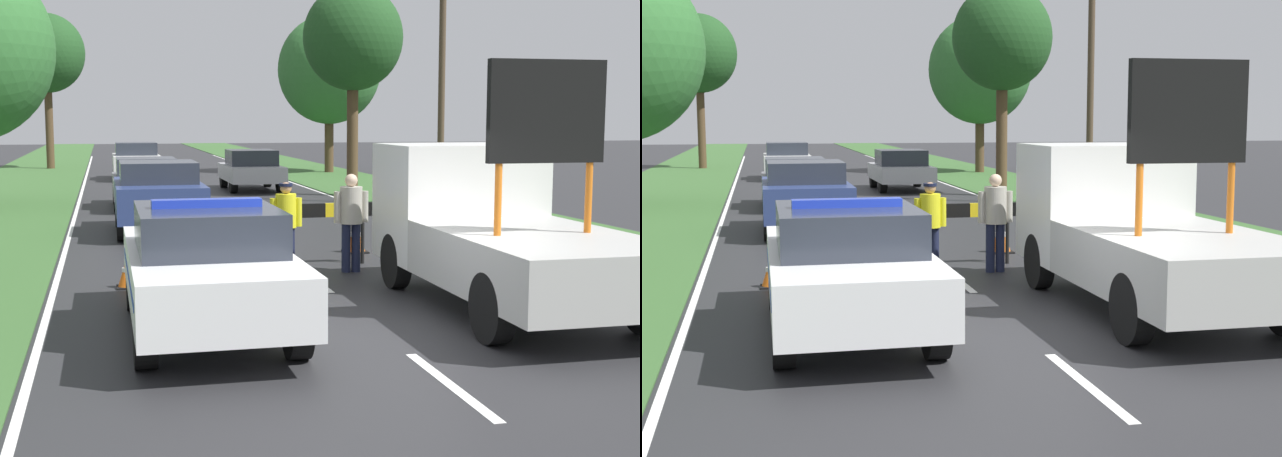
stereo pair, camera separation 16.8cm
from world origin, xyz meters
TOP-DOWN VIEW (x-y plane):
  - ground_plane at (0.00, 0.00)m, footprint 160.00×160.00m
  - lane_markings at (0.00, 18.50)m, footprint 8.28×67.72m
  - grass_verge_left at (-6.39, 20.00)m, footprint 4.40×120.00m
  - grass_verge_right at (6.39, 20.00)m, footprint 4.40×120.00m
  - police_car at (-2.09, 0.72)m, footprint 1.89×4.89m
  - work_truck at (2.09, 1.53)m, footprint 2.28×5.56m
  - road_barrier at (0.03, 5.25)m, footprint 3.00×0.08m
  - police_officer at (-0.29, 4.70)m, footprint 0.55×0.35m
  - pedestrian_civilian at (0.79, 4.44)m, footprint 0.60×0.38m
  - traffic_cone_near_police at (-2.97, 3.86)m, footprint 0.36×0.36m
  - traffic_cone_centre_front at (1.46, 6.55)m, footprint 0.46×0.46m
  - queued_car_hatch_blue at (-2.10, 10.52)m, footprint 1.92×4.13m
  - queued_car_suv_grey at (-2.11, 16.50)m, footprint 1.90×4.22m
  - queued_car_sedan_silver at (1.90, 21.97)m, footprint 1.91×4.17m
  - queued_car_van_white at (-1.96, 28.71)m, footprint 1.93×4.13m
  - roadside_tree_near_left at (7.14, 31.13)m, footprint 4.85×4.85m
  - roadside_tree_mid_left at (-5.95, 37.40)m, footprint 3.78×3.78m
  - roadside_tree_far_left at (4.82, 18.74)m, footprint 3.32×3.32m
  - utility_pole at (6.54, 15.08)m, footprint 1.20×0.20m

SIDE VIEW (x-z plane):
  - ground_plane at x=0.00m, z-range 0.00..0.00m
  - lane_markings at x=0.00m, z-range 0.00..0.01m
  - grass_verge_left at x=-6.39m, z-range 0.00..0.03m
  - grass_verge_right at x=6.39m, z-range 0.00..0.03m
  - traffic_cone_near_police at x=-2.97m, z-range 0.00..0.50m
  - traffic_cone_centre_front at x=1.46m, z-range 0.00..0.63m
  - queued_car_sedan_silver at x=1.90m, z-range 0.03..1.49m
  - queued_car_suv_grey at x=-2.11m, z-range 0.03..1.49m
  - queued_car_van_white at x=-1.96m, z-range 0.03..1.60m
  - police_car at x=-2.09m, z-range -0.01..1.66m
  - queued_car_hatch_blue at x=-2.10m, z-range 0.05..1.69m
  - police_officer at x=-0.29m, z-range 0.15..1.69m
  - road_barrier at x=0.03m, z-range 0.36..1.48m
  - pedestrian_civilian at x=0.79m, z-range 0.15..1.83m
  - work_truck at x=2.09m, z-range -0.60..2.75m
  - utility_pole at x=6.54m, z-range 0.12..7.67m
  - roadside_tree_near_left at x=7.14m, z-range 1.14..8.54m
  - roadside_tree_far_left at x=4.82m, z-range 1.70..8.69m
  - roadside_tree_mid_left at x=-5.95m, z-range 1.88..9.70m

